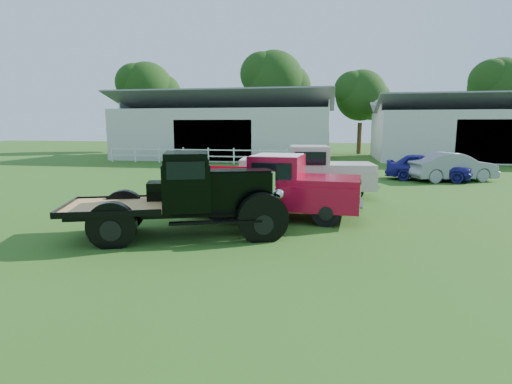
% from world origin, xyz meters
% --- Properties ---
extents(ground, '(120.00, 120.00, 0.00)m').
position_xyz_m(ground, '(0.00, 0.00, 0.00)').
color(ground, '#335817').
extents(shed_left, '(18.80, 10.20, 5.60)m').
position_xyz_m(shed_left, '(-7.00, 26.00, 2.80)').
color(shed_left, silver).
rests_on(shed_left, ground).
extents(shed_right, '(16.80, 9.20, 5.20)m').
position_xyz_m(shed_right, '(14.00, 27.00, 2.60)').
color(shed_right, silver).
rests_on(shed_right, ground).
extents(fence_rail, '(14.20, 0.16, 1.20)m').
position_xyz_m(fence_rail, '(-8.00, 20.00, 0.60)').
color(fence_rail, white).
rests_on(fence_rail, ground).
extents(tree_a, '(6.30, 6.30, 10.50)m').
position_xyz_m(tree_a, '(-18.00, 33.00, 5.25)').
color(tree_a, '#19320D').
rests_on(tree_a, ground).
extents(tree_b, '(6.90, 6.90, 11.50)m').
position_xyz_m(tree_b, '(-4.00, 34.00, 5.75)').
color(tree_b, '#19320D').
rests_on(tree_b, ground).
extents(tree_c, '(5.40, 5.40, 9.00)m').
position_xyz_m(tree_c, '(5.00, 33.00, 4.50)').
color(tree_c, '#19320D').
rests_on(tree_c, ground).
extents(tree_d, '(6.00, 6.00, 10.00)m').
position_xyz_m(tree_d, '(18.00, 34.00, 5.00)').
color(tree_d, '#19320D').
rests_on(tree_d, ground).
extents(vintage_flatbed, '(5.86, 3.86, 2.16)m').
position_xyz_m(vintage_flatbed, '(-1.56, 0.33, 1.08)').
color(vintage_flatbed, black).
rests_on(vintage_flatbed, ground).
extents(red_pickup, '(5.54, 2.46, 1.97)m').
position_xyz_m(red_pickup, '(0.46, 2.89, 0.98)').
color(red_pickup, '#AA0B29').
rests_on(red_pickup, ground).
extents(white_pickup, '(5.63, 2.65, 2.00)m').
position_xyz_m(white_pickup, '(1.21, 6.69, 1.00)').
color(white_pickup, beige).
rests_on(white_pickup, ground).
extents(misc_car_blue, '(4.45, 2.57, 1.43)m').
position_xyz_m(misc_car_blue, '(7.18, 12.76, 0.71)').
color(misc_car_blue, navy).
rests_on(misc_car_blue, ground).
extents(misc_car_grey, '(4.74, 3.02, 1.47)m').
position_xyz_m(misc_car_grey, '(8.31, 12.71, 0.74)').
color(misc_car_grey, gray).
rests_on(misc_car_grey, ground).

